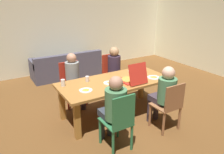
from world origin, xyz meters
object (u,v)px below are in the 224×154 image
(person_2, at_px, (116,68))
(person_3, at_px, (164,92))
(person_1, at_px, (114,106))
(couch, at_px, (67,67))
(person_0, at_px, (74,76))
(plate_3, at_px, (86,90))
(plate_1, at_px, (154,77))
(plate_2, at_px, (109,83))
(plate_0, at_px, (134,71))
(drinking_glass_1, at_px, (63,83))
(chair_0, at_px, (71,81))
(chair_3, at_px, (169,105))
(drinking_glass_0, at_px, (87,79))
(dining_table, at_px, (115,86))
(pizza_box_0, at_px, (132,79))
(chair_2, at_px, (112,72))
(chair_1, at_px, (119,121))

(person_2, distance_m, person_3, 1.60)
(person_1, height_order, couch, person_1)
(person_0, xyz_separation_m, plate_3, (-0.15, -0.92, 0.06))
(couch, bearing_deg, person_1, -98.31)
(person_1, height_order, plate_1, person_1)
(plate_1, relative_size, plate_2, 1.16)
(plate_3, bearing_deg, person_1, -77.79)
(person_1, distance_m, person_2, 1.91)
(plate_0, xyz_separation_m, drinking_glass_1, (-1.60, -0.02, 0.05))
(chair_0, xyz_separation_m, chair_3, (1.04, -1.91, -0.03))
(drinking_glass_1, xyz_separation_m, couch, (0.92, 2.38, -0.51))
(plate_0, relative_size, plate_2, 1.06)
(chair_0, distance_m, chair_3, 2.18)
(person_1, distance_m, couch, 3.53)
(plate_3, relative_size, drinking_glass_1, 1.80)
(chair_0, bearing_deg, couch, 73.33)
(chair_3, relative_size, drinking_glass_0, 8.76)
(dining_table, height_order, couch, couch)
(person_2, height_order, plate_3, person_2)
(plate_3, distance_m, drinking_glass_1, 0.48)
(dining_table, bearing_deg, drinking_glass_0, 151.07)
(person_1, height_order, person_3, person_1)
(drinking_glass_0, height_order, couch, drinking_glass_0)
(pizza_box_0, bearing_deg, plate_3, 176.83)
(dining_table, distance_m, plate_3, 0.69)
(dining_table, bearing_deg, chair_2, 61.70)
(drinking_glass_0, xyz_separation_m, drinking_glass_1, (-0.48, 0.01, 0.01))
(chair_0, relative_size, person_2, 0.79)
(plate_2, relative_size, couch, 0.11)
(person_0, relative_size, person_3, 0.99)
(plate_1, bearing_deg, drinking_glass_0, 157.51)
(dining_table, height_order, person_0, person_0)
(plate_3, bearing_deg, couch, 76.77)
(person_0, bearing_deg, plate_2, -65.69)
(chair_2, xyz_separation_m, plate_0, (0.15, -0.67, 0.20))
(plate_2, height_order, couch, plate_2)
(person_0, distance_m, drinking_glass_1, 0.67)
(dining_table, bearing_deg, plate_2, -162.71)
(person_0, bearing_deg, drinking_glass_0, -83.17)
(chair_3, bearing_deg, drinking_glass_1, 139.84)
(dining_table, relative_size, chair_1, 2.23)
(person_0, relative_size, person_2, 0.99)
(person_2, relative_size, drinking_glass_0, 11.37)
(chair_3, relative_size, pizza_box_0, 1.81)
(plate_1, bearing_deg, drinking_glass_1, 162.97)
(person_3, bearing_deg, plate_3, 150.34)
(person_0, bearing_deg, person_1, -90.00)
(chair_3, distance_m, drinking_glass_1, 1.92)
(person_1, height_order, person_2, person_1)
(dining_table, xyz_separation_m, drinking_glass_0, (-0.46, 0.25, 0.15))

